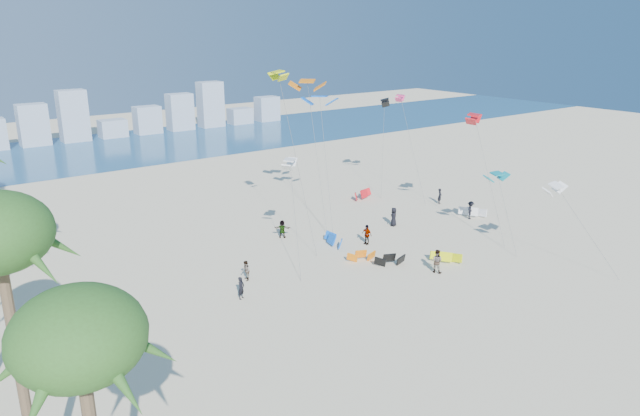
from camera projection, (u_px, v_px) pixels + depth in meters
ground at (444, 358)px, 33.67m from camera, size 220.00×220.00×0.00m
ocean at (85, 152)px, 88.93m from camera, size 220.00×220.00×0.00m
kitesurfer_near at (241, 288)px, 40.81m from camera, size 0.71×0.63×1.63m
kitesurfer_mid at (437, 261)px, 45.14m from camera, size 1.05×1.14×1.87m
kitesurfers_far at (376, 224)px, 53.95m from camera, size 27.39×7.82×1.81m
grounded_kites at (393, 229)px, 53.74m from camera, size 18.75×20.14×0.95m
flying_kites at (381, 112)px, 53.61m from camera, size 24.26×31.51×15.29m
distant_skyline at (57, 124)px, 95.02m from camera, size 85.00×3.00×8.40m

